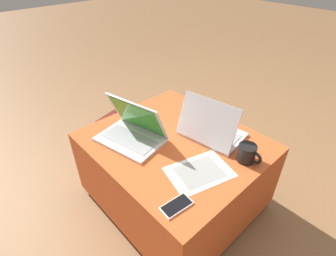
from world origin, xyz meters
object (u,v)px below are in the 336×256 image
at_px(backpack, 122,136).
at_px(coffee_mug, 247,154).
at_px(cell_phone, 177,206).
at_px(paper_sheet, 199,172).
at_px(laptop_far, 211,129).
at_px(laptop_near, 133,131).

relative_size(backpack, coffee_mug, 3.58).
xyz_separation_m(cell_phone, paper_sheet, (-0.07, 0.22, -0.00)).
bearing_deg(backpack, coffee_mug, 83.88).
xyz_separation_m(backpack, paper_sheet, (0.83, -0.10, 0.30)).
relative_size(laptop_far, paper_sheet, 1.06).
relative_size(cell_phone, backpack, 0.31).
distance_m(paper_sheet, coffee_mug, 0.26).
xyz_separation_m(laptop_far, coffee_mug, (0.25, -0.02, -0.00)).
bearing_deg(coffee_mug, cell_phone, -94.51).
xyz_separation_m(laptop_near, paper_sheet, (0.42, 0.07, -0.05)).
xyz_separation_m(paper_sheet, coffee_mug, (0.10, 0.23, 0.04)).
bearing_deg(cell_phone, laptop_near, -10.76).
distance_m(laptop_far, coffee_mug, 0.25).
height_order(laptop_near, backpack, laptop_near).
xyz_separation_m(laptop_near, coffee_mug, (0.53, 0.30, -0.00)).
distance_m(laptop_near, laptop_far, 0.43).
bearing_deg(paper_sheet, backpack, -170.99).
relative_size(laptop_far, cell_phone, 2.58).
bearing_deg(laptop_far, paper_sheet, 111.58).
distance_m(laptop_near, cell_phone, 0.51).
xyz_separation_m(cell_phone, coffee_mug, (0.04, 0.45, 0.04)).
height_order(laptop_far, coffee_mug, laptop_far).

